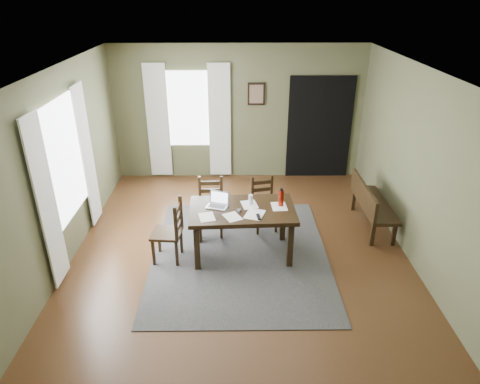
{
  "coord_description": "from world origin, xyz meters",
  "views": [
    {
      "loc": [
        -0.06,
        -5.41,
        3.66
      ],
      "look_at": [
        0.0,
        0.3,
        0.9
      ],
      "focal_mm": 32.0,
      "sensor_mm": 36.0,
      "label": 1
    }
  ],
  "objects_px": {
    "chair_back_left": "(211,207)",
    "chair_back_right": "(264,205)",
    "dining_table": "(242,214)",
    "water_bottle": "(281,198)",
    "laptop": "(218,202)",
    "chair_end": "(170,232)",
    "bench": "(370,202)"
  },
  "relations": [
    {
      "from": "chair_back_right",
      "to": "laptop",
      "type": "relative_size",
      "value": 2.49
    },
    {
      "from": "chair_end",
      "to": "chair_back_left",
      "type": "bearing_deg",
      "value": 149.4
    },
    {
      "from": "bench",
      "to": "water_bottle",
      "type": "bearing_deg",
      "value": 114.52
    },
    {
      "from": "dining_table",
      "to": "chair_back_left",
      "type": "distance_m",
      "value": 0.84
    },
    {
      "from": "dining_table",
      "to": "chair_back_right",
      "type": "xyz_separation_m",
      "value": [
        0.36,
        0.77,
        -0.24
      ]
    },
    {
      "from": "chair_end",
      "to": "water_bottle",
      "type": "xyz_separation_m",
      "value": [
        1.61,
        0.22,
        0.42
      ]
    },
    {
      "from": "water_bottle",
      "to": "chair_back_right",
      "type": "bearing_deg",
      "value": 106.24
    },
    {
      "from": "chair_back_left",
      "to": "water_bottle",
      "type": "relative_size",
      "value": 3.38
    },
    {
      "from": "chair_end",
      "to": "chair_back_right",
      "type": "xyz_separation_m",
      "value": [
        1.41,
        0.9,
        -0.04
      ]
    },
    {
      "from": "chair_end",
      "to": "chair_back_right",
      "type": "relative_size",
      "value": 1.09
    },
    {
      "from": "dining_table",
      "to": "water_bottle",
      "type": "bearing_deg",
      "value": 6.37
    },
    {
      "from": "chair_end",
      "to": "water_bottle",
      "type": "bearing_deg",
      "value": 102.54
    },
    {
      "from": "water_bottle",
      "to": "laptop",
      "type": "bearing_deg",
      "value": 179.22
    },
    {
      "from": "chair_back_left",
      "to": "chair_back_right",
      "type": "relative_size",
      "value": 1.06
    },
    {
      "from": "chair_back_left",
      "to": "water_bottle",
      "type": "height_order",
      "value": "water_bottle"
    },
    {
      "from": "chair_end",
      "to": "chair_back_left",
      "type": "relative_size",
      "value": 1.03
    },
    {
      "from": "chair_back_left",
      "to": "water_bottle",
      "type": "distance_m",
      "value": 1.27
    },
    {
      "from": "chair_back_left",
      "to": "chair_back_right",
      "type": "distance_m",
      "value": 0.87
    },
    {
      "from": "chair_back_left",
      "to": "laptop",
      "type": "relative_size",
      "value": 2.65
    },
    {
      "from": "chair_end",
      "to": "bench",
      "type": "height_order",
      "value": "chair_end"
    },
    {
      "from": "chair_back_right",
      "to": "chair_end",
      "type": "bearing_deg",
      "value": -160.03
    },
    {
      "from": "chair_back_right",
      "to": "water_bottle",
      "type": "height_order",
      "value": "water_bottle"
    },
    {
      "from": "bench",
      "to": "laptop",
      "type": "height_order",
      "value": "laptop"
    },
    {
      "from": "chair_back_right",
      "to": "water_bottle",
      "type": "bearing_deg",
      "value": -86.5
    },
    {
      "from": "dining_table",
      "to": "chair_back_right",
      "type": "distance_m",
      "value": 0.89
    },
    {
      "from": "chair_end",
      "to": "laptop",
      "type": "xyz_separation_m",
      "value": [
        0.69,
        0.23,
        0.35
      ]
    },
    {
      "from": "chair_back_left",
      "to": "water_bottle",
      "type": "xyz_separation_m",
      "value": [
        1.06,
        -0.55,
        0.44
      ]
    },
    {
      "from": "dining_table",
      "to": "laptop",
      "type": "xyz_separation_m",
      "value": [
        -0.35,
        0.1,
        0.15
      ]
    },
    {
      "from": "chair_back_right",
      "to": "dining_table",
      "type": "bearing_deg",
      "value": -127.96
    },
    {
      "from": "chair_back_right",
      "to": "bench",
      "type": "xyz_separation_m",
      "value": [
        1.76,
        0.03,
        0.03
      ]
    },
    {
      "from": "laptop",
      "to": "chair_back_right",
      "type": "bearing_deg",
      "value": 60.91
    },
    {
      "from": "chair_back_left",
      "to": "dining_table",
      "type": "bearing_deg",
      "value": -53.6
    }
  ]
}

